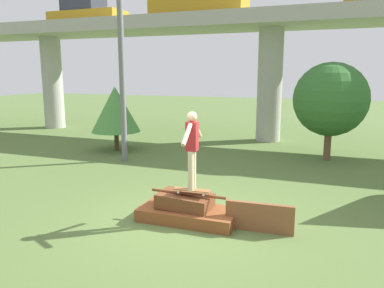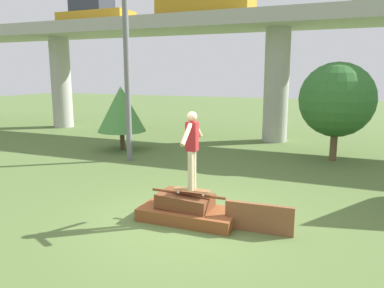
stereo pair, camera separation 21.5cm
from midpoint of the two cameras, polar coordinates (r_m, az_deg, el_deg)
The scene contains 11 objects.
ground_plane at distance 8.07m, azimuth 0.17°, elevation -11.55°, with size 80.00×80.00×0.00m, color #567038.
scrap_pile at distance 8.01m, azimuth 0.04°, elevation -10.02°, with size 2.05×0.95×0.62m.
scrap_plank_loose at distance 7.54m, azimuth 11.01°, elevation -11.04°, with size 1.34×0.16×0.58m.
skateboard at distance 7.77m, azimuth 0.80°, elevation -7.02°, with size 0.79×0.24×0.09m.
skater at distance 7.53m, azimuth 0.82°, elevation -0.16°, with size 0.23×1.19×1.61m.
highway_overpass at distance 17.42m, azimuth 13.42°, elevation 16.43°, with size 44.00×3.52×5.63m.
car_on_overpass_mid at distance 18.56m, azimuth 2.25°, elevation 20.51°, with size 4.42×1.78×1.41m.
car_on_overpass_right at distance 21.96m, azimuth -14.37°, elevation 18.64°, with size 4.11×1.65×1.41m.
utility_pole at distance 13.29m, azimuth -9.61°, elevation 17.24°, with size 1.30×0.20×8.94m.
tree_behind_left at distance 15.19m, azimuth -10.33°, elevation 5.28°, with size 1.93×1.93×2.57m.
tree_mid_back at distance 13.97m, azimuth 21.61°, elevation 6.28°, with size 2.58×2.58×3.45m.
Camera 2 is at (2.91, -6.88, 3.06)m, focal length 35.00 mm.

